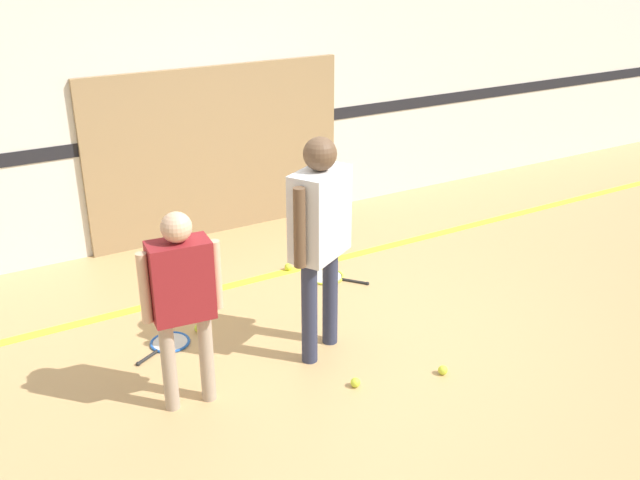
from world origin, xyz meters
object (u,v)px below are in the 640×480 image
racket_spare_on_floor (328,277)px  tennis_ball_near_instructor (355,383)px  person_student_left (182,290)px  tennis_ball_stray_right (199,328)px  tennis_ball_by_spare_racket (288,267)px  person_instructor (320,225)px  tennis_ball_stray_left (443,370)px  racket_second_spare (169,343)px

racket_spare_on_floor → tennis_ball_near_instructor: tennis_ball_near_instructor is taller
person_student_left → tennis_ball_near_instructor: person_student_left is taller
person_student_left → tennis_ball_stray_right: 1.18m
tennis_ball_near_instructor → tennis_ball_stray_right: 1.35m
tennis_ball_stray_right → tennis_ball_by_spare_racket: bearing=29.2°
person_instructor → tennis_ball_stray_right: bearing=104.6°
tennis_ball_by_spare_racket → tennis_ball_stray_left: size_ratio=1.00×
tennis_ball_near_instructor → tennis_ball_by_spare_racket: size_ratio=1.00×
racket_spare_on_floor → tennis_ball_near_instructor: (-0.68, -1.49, 0.02)m
person_student_left → tennis_ball_by_spare_racket: 2.17m
tennis_ball_stray_left → tennis_ball_near_instructor: bearing=163.3°
racket_spare_on_floor → tennis_ball_stray_left: 1.67m
person_instructor → tennis_ball_by_spare_racket: person_instructor is taller
tennis_ball_stray_left → tennis_ball_stray_right: bearing=132.2°
racket_spare_on_floor → tennis_ball_stray_left: bearing=-41.4°
racket_spare_on_floor → tennis_ball_by_spare_racket: tennis_ball_by_spare_racket is taller
person_student_left → racket_spare_on_floor: person_student_left is taller
person_instructor → tennis_ball_stray_right: 1.34m
racket_spare_on_floor → tennis_ball_near_instructor: 1.63m
racket_second_spare → tennis_ball_by_spare_racket: 1.50m
person_instructor → tennis_ball_near_instructor: 1.07m
tennis_ball_by_spare_racket → tennis_ball_stray_right: bearing=-150.8°
person_instructor → tennis_ball_stray_left: size_ratio=24.05×
tennis_ball_stray_right → tennis_ball_stray_left: bearing=-47.8°
racket_spare_on_floor → racket_second_spare: (-1.57, -0.35, -0.00)m
person_student_left → tennis_ball_stray_right: (0.37, 0.80, -0.78)m
tennis_ball_near_instructor → tennis_ball_stray_right: (-0.64, 1.19, 0.00)m
person_instructor → person_student_left: bearing=157.1°
tennis_ball_stray_left → tennis_ball_by_spare_racket: bearing=94.4°
person_instructor → racket_second_spare: (-0.92, 0.63, -0.97)m
racket_spare_on_floor → tennis_ball_near_instructor: bearing=-63.1°
person_instructor → tennis_ball_by_spare_racket: 1.66m
tennis_ball_near_instructor → tennis_ball_by_spare_racket: 1.85m
person_student_left → racket_second_spare: 1.10m
racket_second_spare → tennis_ball_near_instructor: 1.45m
racket_second_spare → tennis_ball_by_spare_racket: (1.34, 0.66, 0.02)m
racket_second_spare → person_instructor: bearing=116.3°
racket_second_spare → tennis_ball_stray_left: size_ratio=7.68×
person_student_left → tennis_ball_stray_left: size_ratio=19.92×
tennis_ball_near_instructor → tennis_ball_stray_left: size_ratio=1.00×
tennis_ball_stray_left → tennis_ball_stray_right: size_ratio=1.00×
racket_second_spare → tennis_ball_stray_left: tennis_ball_stray_left is taller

